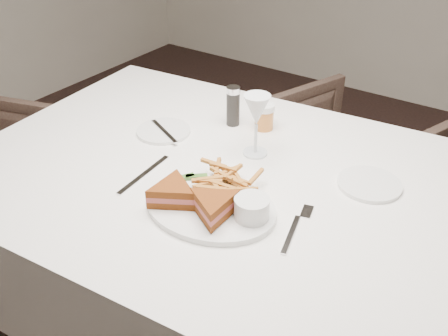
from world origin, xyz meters
The scene contains 3 objects.
table centered at (-0.24, 0.12, 0.38)m, with size 1.46×0.97×0.75m, color white.
chair_far centered at (-0.27, 0.97, 0.32)m, with size 0.63×0.59×0.64m, color #48362C.
table_setting centered at (-0.23, 0.06, 0.79)m, with size 0.77×0.58×0.18m.
Camera 1 is at (0.35, -0.79, 1.47)m, focal length 40.00 mm.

